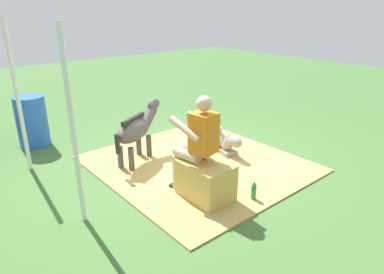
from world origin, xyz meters
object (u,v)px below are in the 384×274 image
object	(u,v)px
soda_bottle	(254,191)
tent_pole_left	(73,131)
pony_lying	(214,137)
tent_pole_right	(18,99)
pony_standing	(137,129)
hay_bale	(206,181)
person_seated	(197,141)
water_barrel	(32,121)

from	to	relation	value
soda_bottle	tent_pole_left	size ratio (longest dim) A/B	0.13
pony_lying	tent_pole_left	xyz separation A→B (m)	(-0.66, 2.78, 0.95)
pony_lying	tent_pole_right	distance (m)	3.24
pony_standing	pony_lying	xyz separation A→B (m)	(-0.37, -1.38, -0.37)
soda_bottle	hay_bale	bearing A→B (deg)	44.65
person_seated	water_barrel	distance (m)	3.46
pony_lying	tent_pole_left	distance (m)	3.01
tent_pole_right	tent_pole_left	bearing A→B (deg)	-177.77
hay_bale	person_seated	distance (m)	0.55
pony_lying	soda_bottle	xyz separation A→B (m)	(-1.69, 0.88, -0.05)
tent_pole_right	pony_lying	bearing A→B (deg)	-112.87
tent_pole_left	tent_pole_right	xyz separation A→B (m)	(1.87, 0.07, 0.00)
water_barrel	tent_pole_left	size ratio (longest dim) A/B	0.40
pony_lying	water_barrel	bearing A→B (deg)	48.44
pony_standing	tent_pole_left	world-z (taller)	tent_pole_left
person_seated	water_barrel	size ratio (longest dim) A/B	1.52
hay_bale	tent_pole_left	xyz separation A→B (m)	(0.57, 1.45, 0.88)
tent_pole_left	water_barrel	bearing A→B (deg)	-6.27
person_seated	water_barrel	bearing A→B (deg)	19.04
water_barrel	tent_pole_right	world-z (taller)	tent_pole_right
hay_bale	water_barrel	bearing A→B (deg)	18.41
pony_standing	tent_pole_right	bearing A→B (deg)	60.44
pony_standing	tent_pole_left	bearing A→B (deg)	126.24
person_seated	tent_pole_left	world-z (taller)	tent_pole_left
pony_standing	pony_lying	distance (m)	1.47
soda_bottle	tent_pole_right	world-z (taller)	tent_pole_right
person_seated	pony_lying	world-z (taller)	person_seated
person_seated	pony_standing	distance (m)	1.45
soda_bottle	tent_pole_right	bearing A→B (deg)	34.30
pony_standing	water_barrel	size ratio (longest dim) A/B	1.34
hay_bale	tent_pole_left	size ratio (longest dim) A/B	0.30
water_barrel	tent_pole_right	bearing A→B (deg)	158.61
pony_standing	tent_pole_right	size ratio (longest dim) A/B	0.54
pony_standing	soda_bottle	size ratio (longest dim) A/B	4.32
soda_bottle	water_barrel	size ratio (longest dim) A/B	0.31
pony_standing	person_seated	bearing A→B (deg)	-178.65
person_seated	pony_standing	world-z (taller)	person_seated
tent_pole_left	soda_bottle	bearing A→B (deg)	-118.37
pony_standing	tent_pole_right	world-z (taller)	tent_pole_right
tent_pole_left	tent_pole_right	bearing A→B (deg)	2.23
person_seated	soda_bottle	bearing A→B (deg)	-143.24
hay_bale	tent_pole_left	world-z (taller)	tent_pole_left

